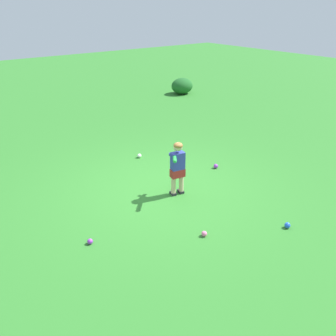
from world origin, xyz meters
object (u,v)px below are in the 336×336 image
at_px(play_ball_far_left, 139,156).
at_px(play_ball_far_right, 287,225).
at_px(play_ball_center_lawn, 204,234).
at_px(play_ball_by_bucket, 216,166).
at_px(child_batter, 177,164).
at_px(play_ball_midfield, 90,241).

relative_size(play_ball_far_left, play_ball_far_right, 1.02).
relative_size(play_ball_center_lawn, play_ball_far_left, 0.93).
relative_size(play_ball_center_lawn, play_ball_by_bucket, 0.90).
bearing_deg(play_ball_far_right, child_batter, 110.30).
bearing_deg(child_batter, play_ball_center_lawn, -111.01).
bearing_deg(child_batter, play_ball_far_left, 78.52).
relative_size(child_batter, play_ball_midfield, 12.12).
xyz_separation_m(child_batter, play_ball_by_bucket, (1.44, 0.40, -0.60)).
distance_m(child_batter, play_ball_far_right, 2.22).
bearing_deg(child_batter, play_ball_far_right, -69.70).
relative_size(play_ball_center_lawn, play_ball_far_right, 0.94).
xyz_separation_m(play_ball_far_right, play_ball_midfield, (-2.80, 1.60, -0.00)).
bearing_deg(play_ball_far_left, play_ball_by_bucket, -55.97).
height_order(child_batter, play_ball_far_right, child_batter).
relative_size(child_batter, play_ball_by_bucket, 10.50).
height_order(play_ball_by_bucket, play_ball_far_right, play_ball_by_bucket).
bearing_deg(play_ball_center_lawn, child_batter, 68.99).
xyz_separation_m(child_batter, play_ball_far_right, (0.74, -2.01, -0.60)).
height_order(play_ball_center_lawn, play_ball_far_right, play_ball_far_right).
relative_size(child_batter, play_ball_far_right, 10.96).
bearing_deg(play_ball_far_right, play_ball_far_left, 95.02).
height_order(child_batter, play_ball_midfield, child_batter).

